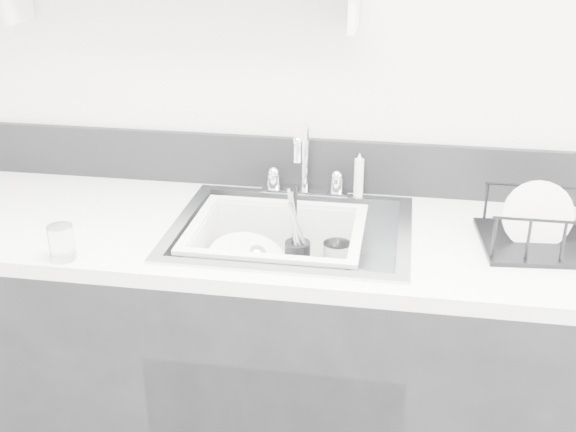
% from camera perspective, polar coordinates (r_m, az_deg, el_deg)
% --- Properties ---
extents(counter_run, '(3.20, 0.62, 0.92)m').
position_cam_1_polar(counter_run, '(2.18, 0.22, -12.10)').
color(counter_run, black).
rests_on(counter_run, ground).
extents(backsplash, '(3.20, 0.02, 0.16)m').
position_cam_1_polar(backsplash, '(2.18, 1.52, 4.11)').
color(backsplash, black).
rests_on(backsplash, counter_run).
extents(sink, '(0.64, 0.52, 0.20)m').
position_cam_1_polar(sink, '(1.98, 0.24, -3.40)').
color(sink, silver).
rests_on(sink, counter_run).
extents(faucet, '(0.26, 0.18, 0.23)m').
position_cam_1_polar(faucet, '(2.14, 1.31, 3.15)').
color(faucet, silver).
rests_on(faucet, counter_run).
extents(side_sprayer, '(0.03, 0.03, 0.14)m').
position_cam_1_polar(side_sprayer, '(2.13, 5.62, 3.22)').
color(side_sprayer, silver).
rests_on(side_sprayer, counter_run).
extents(wash_tub, '(0.57, 0.52, 0.18)m').
position_cam_1_polar(wash_tub, '(1.97, -0.91, -3.12)').
color(wash_tub, silver).
rests_on(wash_tub, sink).
extents(plate_stack, '(0.27, 0.26, 0.11)m').
position_cam_1_polar(plate_stack, '(1.99, -2.96, -4.44)').
color(plate_stack, white).
rests_on(plate_stack, wash_tub).
extents(utensil_cup, '(0.07, 0.07, 0.24)m').
position_cam_1_polar(utensil_cup, '(2.03, 0.74, -3.00)').
color(utensil_cup, black).
rests_on(utensil_cup, wash_tub).
extents(ladle, '(0.27, 0.15, 0.07)m').
position_cam_1_polar(ladle, '(2.00, -0.90, -3.99)').
color(ladle, silver).
rests_on(ladle, wash_tub).
extents(tumbler_in_tub, '(0.09, 0.09, 0.11)m').
position_cam_1_polar(tumbler_in_tub, '(1.99, 3.87, -3.59)').
color(tumbler_in_tub, white).
rests_on(tumbler_in_tub, wash_tub).
extents(tumbler_counter, '(0.08, 0.08, 0.09)m').
position_cam_1_polar(tumbler_counter, '(1.85, -17.46, -2.02)').
color(tumbler_counter, white).
rests_on(tumbler_counter, counter_run).
extents(dish_rack, '(0.38, 0.30, 0.13)m').
position_cam_1_polar(dish_rack, '(1.95, 20.35, -0.52)').
color(dish_rack, black).
rests_on(dish_rack, counter_run).
extents(bowl_small, '(0.15, 0.15, 0.04)m').
position_cam_1_polar(bowl_small, '(1.91, 1.71, -5.97)').
color(bowl_small, white).
rests_on(bowl_small, wash_tub).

